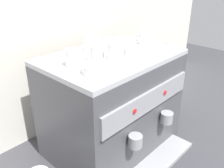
{
  "coord_description": "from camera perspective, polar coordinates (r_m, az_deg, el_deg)",
  "views": [
    {
      "loc": [
        -0.74,
        -0.7,
        0.82
      ],
      "look_at": [
        0.0,
        0.0,
        0.34
      ],
      "focal_mm": 39.47,
      "sensor_mm": 36.0,
      "label": 1
    }
  ],
  "objects": [
    {
      "name": "ceramic_cup_4",
      "position": [
        1.21,
        7.98,
        10.29
      ],
      "size": [
        0.07,
        0.11,
        0.07
      ],
      "color": "white",
      "rests_on": "espresso_machine"
    },
    {
      "name": "ceramic_cup_0",
      "position": [
        1.1,
        -4.67,
        9.47
      ],
      "size": [
        0.07,
        0.11,
        0.08
      ],
      "color": "white",
      "rests_on": "espresso_machine"
    },
    {
      "name": "coffee_grinder",
      "position": [
        1.57,
        11.72,
        1.8
      ],
      "size": [
        0.15,
        0.15,
        0.42
      ],
      "color": "#939399",
      "rests_on": "ground_plane"
    },
    {
      "name": "espresso_machine",
      "position": [
        1.17,
        0.15,
        -4.56
      ],
      "size": [
        0.6,
        0.51,
        0.48
      ],
      "color": "#4C4C51",
      "rests_on": "ground_plane"
    },
    {
      "name": "ceramic_cup_1",
      "position": [
        0.97,
        -3.08,
        6.93
      ],
      "size": [
        0.06,
        0.1,
        0.07
      ],
      "color": "white",
      "rests_on": "espresso_machine"
    },
    {
      "name": "ground_plane",
      "position": [
        1.31,
        -0.0,
        -13.61
      ],
      "size": [
        4.0,
        4.0,
        0.0
      ],
      "primitive_type": "plane",
      "color": "#38383D"
    },
    {
      "name": "ceramic_bowl_2",
      "position": [
        0.88,
        -3.16,
        3.6
      ],
      "size": [
        0.12,
        0.12,
        0.03
      ],
      "color": "white",
      "rests_on": "espresso_machine"
    },
    {
      "name": "ceramic_bowl_1",
      "position": [
        1.06,
        4.77,
        7.52
      ],
      "size": [
        0.1,
        0.1,
        0.04
      ],
      "color": "white",
      "rests_on": "espresso_machine"
    },
    {
      "name": "ceramic_cup_3",
      "position": [
        0.94,
        -8.84,
        6.02
      ],
      "size": [
        0.07,
        0.09,
        0.07
      ],
      "color": "white",
      "rests_on": "espresso_machine"
    },
    {
      "name": "tiled_backsplash_wall",
      "position": [
        1.31,
        -11.75,
        13.73
      ],
      "size": [
        2.8,
        0.03,
        1.14
      ],
      "primitive_type": "cube",
      "color": "silver",
      "rests_on": "ground_plane"
    },
    {
      "name": "ceramic_cup_2",
      "position": [
        1.0,
        0.68,
        7.58
      ],
      "size": [
        0.06,
        0.1,
        0.07
      ],
      "color": "white",
      "rests_on": "espresso_machine"
    },
    {
      "name": "ceramic_bowl_0",
      "position": [
        1.21,
        0.18,
        9.65
      ],
      "size": [
        0.1,
        0.1,
        0.03
      ],
      "color": "white",
      "rests_on": "espresso_machine"
    }
  ]
}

